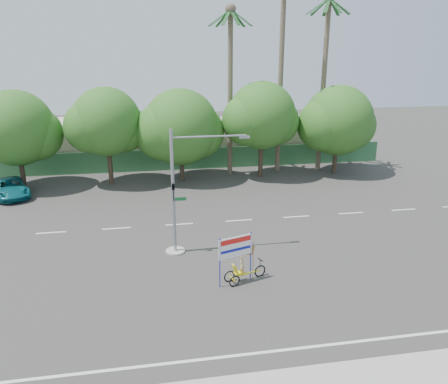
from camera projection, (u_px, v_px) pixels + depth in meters
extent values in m
plane|color=#33302D|center=(232.00, 284.00, 21.38)|extent=(120.00, 120.00, 0.00)
cube|color=#336B3D|center=(190.00, 159.00, 41.18)|extent=(38.00, 0.08, 2.00)
cube|color=beige|center=(85.00, 142.00, 43.47)|extent=(12.00, 8.00, 4.00)
cube|color=beige|center=(260.00, 138.00, 46.42)|extent=(14.00, 8.00, 3.60)
cylinder|color=#473828|center=(22.00, 167.00, 35.42)|extent=(0.40, 0.40, 3.52)
sphere|color=#2A5A1A|center=(16.00, 128.00, 34.41)|extent=(6.00, 6.00, 6.00)
sphere|color=#2A5A1A|center=(36.00, 134.00, 35.08)|extent=(4.32, 4.32, 4.32)
cylinder|color=#473828|center=(110.00, 162.00, 36.51)|extent=(0.40, 0.40, 3.74)
sphere|color=#2A5A1A|center=(107.00, 122.00, 35.43)|extent=(5.60, 5.60, 5.60)
sphere|color=#2A5A1A|center=(123.00, 128.00, 36.11)|extent=(4.03, 4.03, 4.03)
sphere|color=#2A5A1A|center=(91.00, 127.00, 35.11)|extent=(4.26, 4.26, 4.26)
cylinder|color=#473828|center=(182.00, 162.00, 37.54)|extent=(0.40, 0.40, 3.30)
sphere|color=#2A5A1A|center=(181.00, 127.00, 36.59)|extent=(6.40, 6.40, 6.40)
sphere|color=#2A5A1A|center=(197.00, 132.00, 37.27)|extent=(4.61, 4.61, 4.61)
sphere|color=#2A5A1A|center=(164.00, 132.00, 36.22)|extent=(4.86, 4.86, 4.86)
cylinder|color=#473828|center=(261.00, 155.00, 38.57)|extent=(0.40, 0.40, 3.87)
sphere|color=#2A5A1A|center=(262.00, 115.00, 37.46)|extent=(5.80, 5.80, 5.80)
sphere|color=#2A5A1A|center=(275.00, 122.00, 38.15)|extent=(4.18, 4.18, 4.18)
sphere|color=#2A5A1A|center=(248.00, 120.00, 37.13)|extent=(4.41, 4.41, 4.41)
cylinder|color=#473828|center=(335.00, 155.00, 39.77)|extent=(0.40, 0.40, 3.43)
sphere|color=#2A5A1A|center=(338.00, 120.00, 38.78)|extent=(6.20, 6.20, 6.20)
sphere|color=#2A5A1A|center=(351.00, 125.00, 39.46)|extent=(4.46, 4.46, 4.46)
sphere|color=#2A5A1A|center=(324.00, 125.00, 38.42)|extent=(4.71, 4.71, 4.71)
cylinder|color=#70604C|center=(281.00, 77.00, 38.23)|extent=(0.44, 0.44, 17.00)
cylinder|color=#70604C|center=(323.00, 88.00, 39.18)|extent=(0.44, 0.44, 15.00)
cube|color=#1C4C21|center=(339.00, 6.00, 37.18)|extent=(1.91, 0.28, 1.36)
cube|color=#1C4C21|center=(334.00, 7.00, 37.71)|extent=(1.65, 1.44, 1.36)
cube|color=#1C4C21|center=(326.00, 7.00, 37.92)|extent=(0.61, 1.93, 1.36)
cube|color=#1C4C21|center=(320.00, 7.00, 37.72)|extent=(1.20, 1.80, 1.36)
cube|color=#1C4C21|center=(318.00, 6.00, 37.19)|extent=(1.89, 0.92, 1.36)
cube|color=#1C4C21|center=(320.00, 6.00, 36.58)|extent=(1.89, 0.92, 1.36)
cube|color=#1C4C21|center=(327.00, 5.00, 36.19)|extent=(1.20, 1.80, 1.36)
cube|color=#1C4C21|center=(335.00, 5.00, 36.19)|extent=(0.61, 1.93, 1.36)
cube|color=#1C4C21|center=(340.00, 6.00, 36.58)|extent=(1.65, 1.44, 1.36)
cylinder|color=#70604C|center=(230.00, 96.00, 37.98)|extent=(0.44, 0.44, 14.00)
sphere|color=#70604C|center=(231.00, 9.00, 35.77)|extent=(0.90, 0.90, 0.90)
cube|color=#1C4C21|center=(242.00, 18.00, 36.13)|extent=(1.91, 0.28, 1.36)
cube|color=#1C4C21|center=(238.00, 18.00, 36.66)|extent=(1.65, 1.44, 1.36)
cube|color=#1C4C21|center=(230.00, 18.00, 36.87)|extent=(0.61, 1.93, 1.36)
cube|color=#1C4C21|center=(223.00, 18.00, 36.67)|extent=(1.20, 1.80, 1.36)
cube|color=#1C4C21|center=(219.00, 18.00, 36.14)|extent=(1.89, 0.92, 1.36)
cube|color=#1C4C21|center=(221.00, 17.00, 35.54)|extent=(1.89, 0.92, 1.36)
cube|color=#1C4C21|center=(227.00, 17.00, 35.14)|extent=(1.20, 1.80, 1.36)
cube|color=#1C4C21|center=(235.00, 17.00, 35.14)|extent=(0.61, 1.93, 1.36)
cube|color=#1C4C21|center=(241.00, 17.00, 35.53)|extent=(1.65, 1.44, 1.36)
cylinder|color=gray|center=(175.00, 251.00, 24.71)|extent=(1.10, 1.10, 0.10)
cylinder|color=gray|center=(173.00, 193.00, 23.62)|extent=(0.18, 0.18, 7.00)
cylinder|color=gray|center=(209.00, 136.00, 22.98)|extent=(4.00, 0.10, 0.10)
cube|color=gray|center=(244.00, 137.00, 23.32)|extent=(0.55, 0.20, 0.12)
imported|color=black|center=(173.00, 193.00, 23.38)|extent=(0.16, 0.20, 1.00)
cube|color=#14662D|center=(180.00, 199.00, 23.79)|extent=(0.70, 0.04, 0.18)
torus|color=black|center=(260.00, 271.00, 22.01)|extent=(0.63, 0.27, 0.64)
torus|color=black|center=(229.00, 276.00, 21.53)|extent=(0.59, 0.25, 0.60)
torus|color=black|center=(235.00, 281.00, 21.09)|extent=(0.59, 0.25, 0.60)
cube|color=yellow|center=(246.00, 274.00, 21.64)|extent=(1.55, 0.55, 0.06)
cube|color=yellow|center=(232.00, 278.00, 21.30)|extent=(0.23, 0.56, 0.05)
cube|color=yellow|center=(240.00, 273.00, 21.43)|extent=(0.57, 0.52, 0.06)
cube|color=yellow|center=(235.00, 269.00, 21.24)|extent=(0.33, 0.44, 0.51)
cylinder|color=black|center=(260.00, 264.00, 21.89)|extent=(0.04, 0.04, 0.52)
cube|color=black|center=(260.00, 260.00, 21.81)|extent=(0.17, 0.42, 0.04)
imported|color=#CCB284|center=(242.00, 266.00, 21.38)|extent=(0.35, 0.43, 1.02)
cylinder|color=#161CAA|center=(220.00, 263.00, 20.70)|extent=(0.07, 0.07, 2.56)
cylinder|color=#161CAA|center=(251.00, 256.00, 21.45)|extent=(0.07, 0.07, 2.56)
cube|color=white|center=(236.00, 247.00, 20.86)|extent=(1.73, 0.60, 1.04)
cube|color=red|center=(236.00, 241.00, 20.73)|extent=(1.54, 0.51, 0.25)
cube|color=#161CAA|center=(236.00, 250.00, 20.88)|extent=(1.54, 0.51, 0.13)
cylinder|color=black|center=(253.00, 260.00, 21.60)|extent=(0.02, 0.02, 1.99)
cube|color=red|center=(247.00, 250.00, 21.26)|extent=(0.81, 0.28, 0.62)
imported|color=#0F606A|center=(10.00, 188.00, 33.73)|extent=(4.16, 5.45, 1.37)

